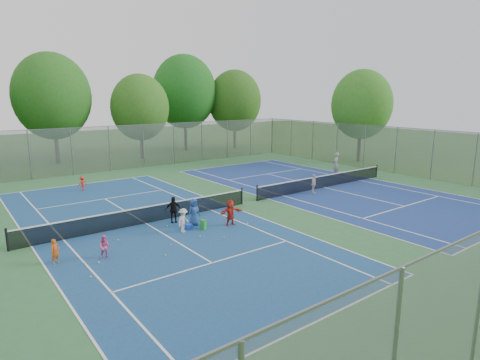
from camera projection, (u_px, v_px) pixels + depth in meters
name	position (u px, v px, depth m)	size (l,w,h in m)	color
ground	(250.00, 203.00, 25.31)	(120.00, 120.00, 0.00)	#28541A
court_pad	(250.00, 203.00, 25.31)	(32.00, 32.00, 0.01)	#31693B
court_left	(146.00, 223.00, 21.18)	(10.97, 23.77, 0.01)	navy
court_right	(324.00, 187.00, 29.43)	(10.97, 23.77, 0.01)	navy
net_left	(145.00, 215.00, 21.09)	(12.87, 0.10, 0.91)	black
net_right	(324.00, 182.00, 29.34)	(12.87, 0.10, 0.91)	black
fence_north	(143.00, 146.00, 37.39)	(32.00, 0.10, 4.00)	gray
fence_east	(396.00, 151.00, 34.31)	(32.00, 0.10, 4.00)	gray
tree_nl	(52.00, 96.00, 38.38)	(7.20, 7.20, 10.69)	#443326
tree_nc	(140.00, 107.00, 41.77)	(6.00, 6.00, 8.85)	#443326
tree_nr	(184.00, 92.00, 47.89)	(7.60, 7.60, 11.42)	#443326
tree_ne	(235.00, 101.00, 50.09)	(6.60, 6.60, 9.77)	#443326
tree_side_e	(362.00, 104.00, 39.99)	(6.00, 6.00, 9.20)	#443326
ball_crate	(189.00, 227.00, 20.30)	(0.30, 0.30, 0.26)	blue
ball_hopper	(203.00, 225.00, 20.22)	(0.26, 0.26, 0.51)	green
student_a	(55.00, 251.00, 16.06)	(0.38, 0.25, 1.04)	#CD5213
student_b	(105.00, 247.00, 16.57)	(0.49, 0.39, 1.02)	#E05798
student_c	(183.00, 221.00, 19.74)	(0.78, 0.45, 1.21)	beige
student_d	(173.00, 210.00, 21.22)	(0.84, 0.35, 1.43)	black
student_e	(194.00, 212.00, 20.76)	(0.70, 0.46, 1.44)	#264A8D
student_f	(231.00, 213.00, 20.77)	(1.28, 0.41, 1.38)	red
child_far_baseline	(82.00, 183.00, 28.42)	(0.68, 0.39, 1.04)	red
instructor	(336.00, 164.00, 33.37)	(0.73, 0.48, 2.00)	gray
teen_court_b	(314.00, 184.00, 27.51)	(0.80, 0.33, 1.36)	silver
tennis_ball_0	(247.00, 224.00, 21.06)	(0.07, 0.07, 0.07)	#DFEF37
tennis_ball_1	(251.00, 253.00, 17.20)	(0.07, 0.07, 0.07)	#B2D832
tennis_ball_2	(224.00, 238.00, 19.00)	(0.07, 0.07, 0.07)	#A8C32D
tennis_ball_3	(167.00, 226.00, 20.67)	(0.07, 0.07, 0.07)	#D5E735
tennis_ball_4	(118.00, 241.00, 18.63)	(0.07, 0.07, 0.07)	#C4ED37
tennis_ball_5	(171.00, 245.00, 18.04)	(0.07, 0.07, 0.07)	gold
tennis_ball_6	(99.00, 263.00, 16.16)	(0.07, 0.07, 0.07)	#CFE735
tennis_ball_7	(85.00, 264.00, 16.09)	(0.07, 0.07, 0.07)	yellow
tennis_ball_8	(90.00, 277.00, 14.88)	(0.07, 0.07, 0.07)	#C5DF33
tennis_ball_9	(166.00, 256.00, 16.88)	(0.07, 0.07, 0.07)	#BCDA32
tennis_ball_10	(200.00, 236.00, 19.19)	(0.07, 0.07, 0.07)	#CBE535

